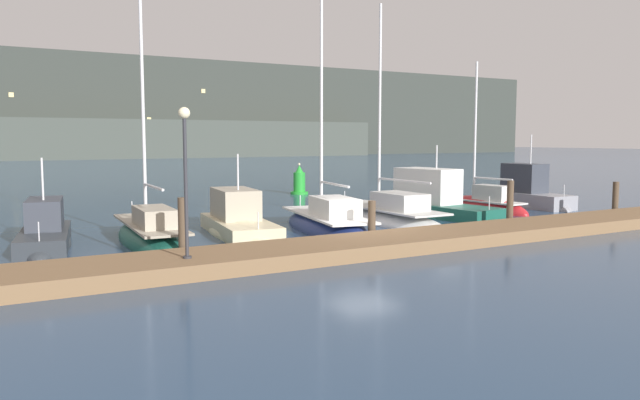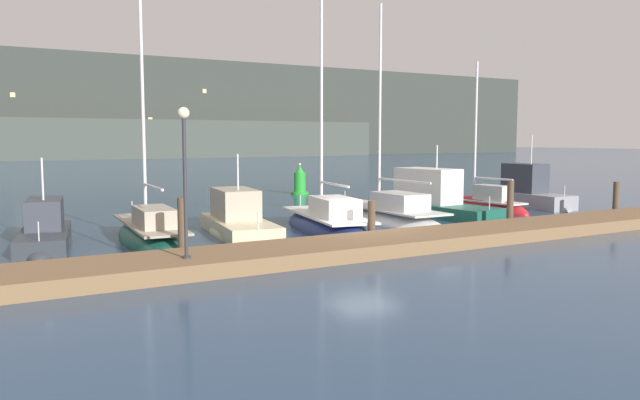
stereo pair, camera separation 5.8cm
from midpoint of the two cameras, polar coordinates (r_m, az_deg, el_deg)
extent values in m
plane|color=navy|center=(23.21, 4.07, -3.63)|extent=(400.00, 400.00, 0.00)
cube|color=brown|center=(21.44, 7.31, -3.83)|extent=(36.34, 2.80, 0.45)
cylinder|color=#4C3D2D|center=(19.55, -12.39, -2.62)|extent=(0.28, 0.28, 1.94)
cylinder|color=#4C3D2D|center=(22.68, 4.81, -1.95)|extent=(0.28, 0.28, 1.50)
cylinder|color=#4C3D2D|center=(27.25, 17.05, -0.38)|extent=(0.28, 0.28, 1.99)
cylinder|color=#4C3D2D|center=(32.74, 25.47, 0.03)|extent=(0.28, 0.28, 1.69)
ellipsoid|color=#2D3338|center=(23.67, -23.77, -3.92)|extent=(2.65, 6.05, 1.23)
cube|color=#2D3338|center=(23.62, -23.80, -3.23)|extent=(2.42, 5.45, 0.58)
cube|color=#333842|center=(24.10, -23.79, -1.12)|extent=(1.57, 2.73, 1.04)
cube|color=black|center=(25.24, -23.64, -0.47)|extent=(1.04, 0.39, 0.47)
cylinder|color=silver|center=(23.53, -23.98, 1.77)|extent=(0.07, 0.07, 1.46)
cylinder|color=silver|center=(21.11, -24.27, -2.63)|extent=(0.04, 0.04, 0.60)
ellipsoid|color=#195647|center=(23.25, -15.22, -3.80)|extent=(2.34, 7.73, 1.40)
cube|color=#A39984|center=(23.15, -15.27, -2.12)|extent=(1.96, 6.50, 0.08)
cube|color=#A39984|center=(22.21, -14.83, -1.49)|extent=(1.27, 2.51, 0.64)
cylinder|color=silver|center=(23.66, -15.91, 11.21)|extent=(0.12, 0.12, 10.85)
cylinder|color=silver|center=(22.15, -14.93, 1.17)|extent=(0.27, 2.96, 0.09)
cylinder|color=silver|center=(26.55, -16.75, -0.64)|extent=(0.04, 0.04, 0.50)
ellipsoid|color=beige|center=(24.63, -7.31, -3.13)|extent=(2.99, 6.53, 1.30)
cube|color=beige|center=(24.58, -7.32, -2.47)|extent=(2.73, 5.88, 0.57)
cube|color=#A39984|center=(25.08, -7.70, -0.31)|extent=(1.82, 2.94, 1.17)
cube|color=black|center=(26.28, -8.38, 0.34)|extent=(1.29, 0.42, 0.52)
cylinder|color=silver|center=(24.50, -7.46, 2.56)|extent=(0.07, 0.07, 1.40)
cylinder|color=silver|center=(21.98, -5.62, -1.87)|extent=(0.04, 0.04, 0.60)
ellipsoid|color=navy|center=(25.60, 0.66, -2.75)|extent=(3.66, 8.01, 1.45)
cube|color=silver|center=(25.52, 0.66, -1.36)|extent=(3.07, 6.73, 0.08)
cube|color=silver|center=(24.60, 1.40, -0.64)|extent=(1.80, 2.68, 0.75)
cylinder|color=silver|center=(26.00, 0.20, 10.55)|extent=(0.12, 0.12, 10.66)
cylinder|color=silver|center=(24.55, 1.38, 1.45)|extent=(0.65, 3.00, 0.09)
cylinder|color=silver|center=(28.83, -1.76, -0.05)|extent=(0.04, 0.04, 0.50)
ellipsoid|color=white|center=(28.22, 6.19, -2.00)|extent=(2.51, 7.99, 1.11)
cube|color=silver|center=(28.14, 6.20, -0.74)|extent=(2.11, 6.71, 0.08)
cube|color=silver|center=(27.33, 7.36, -0.09)|extent=(1.47, 2.57, 0.72)
cylinder|color=silver|center=(28.53, 5.56, 8.49)|extent=(0.12, 0.12, 9.08)
cylinder|color=silver|center=(27.05, 7.70, 1.76)|extent=(0.16, 3.69, 0.09)
cylinder|color=silver|center=(31.16, 2.35, 0.37)|extent=(0.04, 0.04, 0.50)
ellipsoid|color=#195647|center=(30.70, 10.80, -1.44)|extent=(3.10, 7.45, 1.05)
cube|color=#195647|center=(30.67, 10.81, -0.90)|extent=(2.83, 6.71, 0.59)
cube|color=silver|center=(31.06, 9.87, 1.31)|extent=(1.91, 3.34, 1.69)
cube|color=black|center=(32.06, 8.01, 1.93)|extent=(1.41, 0.46, 0.75)
cylinder|color=silver|center=(30.59, 10.70, 3.88)|extent=(0.07, 0.07, 1.14)
cylinder|color=silver|center=(28.63, 15.29, -0.26)|extent=(0.04, 0.04, 0.60)
ellipsoid|color=red|center=(33.32, 14.54, -0.97)|extent=(2.08, 5.91, 1.56)
cube|color=silver|center=(33.26, 14.56, -0.05)|extent=(1.74, 4.97, 0.08)
cube|color=silver|center=(32.79, 15.52, 0.62)|extent=(1.07, 1.94, 0.80)
cylinder|color=silver|center=(33.40, 14.09, 6.10)|extent=(0.12, 0.12, 7.12)
cylinder|color=silver|center=(32.72, 15.60, 1.89)|extent=(0.35, 2.37, 0.09)
cylinder|color=silver|center=(34.97, 11.19, 0.70)|extent=(0.04, 0.04, 0.50)
ellipsoid|color=gray|center=(36.00, 18.78, -0.61)|extent=(2.18, 5.45, 1.29)
cube|color=gray|center=(35.97, 18.80, 0.00)|extent=(2.00, 4.91, 0.78)
cube|color=#333842|center=(36.25, 18.25, 1.93)|extent=(1.41, 2.42, 1.58)
cube|color=black|center=(37.00, 17.09, 2.40)|extent=(1.15, 0.36, 0.70)
cylinder|color=silver|center=(35.89, 18.82, 4.41)|extent=(0.07, 0.07, 1.59)
cylinder|color=silver|center=(34.38, 21.51, 0.82)|extent=(0.04, 0.04, 0.60)
cylinder|color=green|center=(42.07, -1.81, 0.66)|extent=(1.19, 1.19, 0.16)
cylinder|color=green|center=(42.02, -1.81, 1.65)|extent=(0.79, 0.79, 1.30)
cone|color=green|center=(41.96, -1.82, 2.87)|extent=(0.56, 0.56, 0.50)
sphere|color=#F9EAB7|center=(41.95, -1.82, 3.28)|extent=(0.16, 0.16, 0.16)
cylinder|color=#2D2D33|center=(17.62, -12.01, -5.13)|extent=(0.24, 0.24, 0.06)
cylinder|color=#2D2D33|center=(17.37, -12.14, 1.09)|extent=(0.10, 0.10, 3.77)
sphere|color=#F9EAB7|center=(17.33, -12.28, 7.78)|extent=(0.32, 0.32, 0.32)
cube|color=#333833|center=(130.98, -24.51, 7.81)|extent=(240.00, 16.00, 19.68)
cube|color=#3F463F|center=(120.41, -26.72, 5.00)|extent=(144.00, 10.00, 7.26)
cube|color=#F4DB8C|center=(128.81, -11.52, 6.34)|extent=(0.80, 0.10, 0.80)
cube|color=#F4DB8C|center=(123.55, -21.45, 5.81)|extent=(0.80, 0.10, 0.80)
cube|color=#F4DB8C|center=(129.97, -10.51, 9.77)|extent=(0.80, 0.10, 0.80)
cube|color=#F4DB8C|center=(122.68, -26.28, 8.62)|extent=(0.80, 0.10, 0.80)
cube|color=#F4DB8C|center=(122.73, -24.53, 5.65)|extent=(0.80, 0.10, 0.80)
cube|color=#F4DB8C|center=(126.40, -15.24, 7.12)|extent=(0.80, 0.10, 0.80)
camera|label=1|loc=(0.03, -89.94, 0.01)|focal=35.00mm
camera|label=2|loc=(0.03, 90.06, -0.01)|focal=35.00mm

